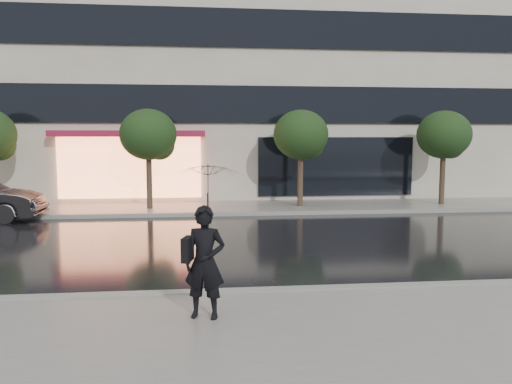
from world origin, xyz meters
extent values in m
plane|color=black|center=(0.00, 0.00, 0.00)|extent=(120.00, 120.00, 0.00)
cube|color=slate|center=(0.00, -3.25, 0.06)|extent=(60.00, 4.50, 0.12)
cube|color=slate|center=(0.00, 10.25, 0.06)|extent=(60.00, 3.50, 0.12)
cube|color=gray|center=(0.00, -1.00, 0.07)|extent=(60.00, 0.25, 0.14)
cube|color=gray|center=(0.00, 8.50, 0.07)|extent=(60.00, 0.25, 0.14)
cube|color=beige|center=(0.00, 18.00, 9.00)|extent=(30.00, 12.00, 18.00)
cube|color=black|center=(0.00, 11.94, 4.30)|extent=(28.00, 0.12, 1.60)
cube|color=black|center=(0.00, 11.94, 7.50)|extent=(28.00, 0.12, 1.60)
cube|color=#FF8C59|center=(-4.00, 11.92, 1.60)|extent=(6.00, 0.10, 2.60)
cube|color=maroon|center=(-4.00, 11.59, 3.05)|extent=(6.40, 0.70, 0.25)
cube|color=black|center=(5.00, 11.94, 1.60)|extent=(7.00, 0.10, 2.60)
cylinder|color=#33261C|center=(-3.00, 10.00, 1.10)|extent=(0.22, 0.22, 2.20)
ellipsoid|color=black|center=(-3.00, 10.00, 3.00)|extent=(2.20, 2.20, 1.98)
sphere|color=black|center=(-2.60, 10.20, 2.60)|extent=(1.20, 1.20, 1.20)
cylinder|color=#33261C|center=(3.00, 10.00, 1.10)|extent=(0.22, 0.22, 2.20)
ellipsoid|color=black|center=(3.00, 10.00, 3.00)|extent=(2.20, 2.20, 1.98)
sphere|color=black|center=(3.40, 10.20, 2.60)|extent=(1.20, 1.20, 1.20)
cylinder|color=#33261C|center=(9.00, 10.00, 1.10)|extent=(0.22, 0.22, 2.20)
ellipsoid|color=black|center=(9.00, 10.00, 3.00)|extent=(2.20, 2.20, 1.98)
sphere|color=black|center=(9.40, 10.20, 2.60)|extent=(1.20, 1.20, 1.20)
imported|color=black|center=(-0.89, -2.29, 0.98)|extent=(0.72, 0.56, 1.73)
imported|color=#35091D|center=(-0.83, -2.30, 2.09)|extent=(1.10, 1.12, 0.82)
cylinder|color=black|center=(-0.83, -2.30, 1.62)|extent=(0.02, 0.02, 0.86)
cube|color=black|center=(-1.15, -2.28, 1.19)|extent=(0.19, 0.34, 0.37)
camera|label=1|loc=(-0.89, -9.75, 2.87)|focal=35.00mm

